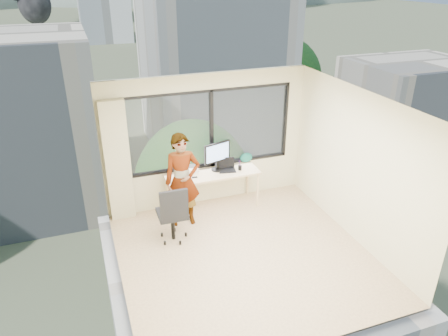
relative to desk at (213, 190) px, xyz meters
name	(u,v)px	position (x,y,z in m)	size (l,w,h in m)	color
floor	(244,255)	(0.00, -1.66, -0.38)	(4.00, 4.00, 0.01)	#D4B789
ceiling	(248,103)	(0.00, -1.66, 2.23)	(4.00, 4.00, 0.01)	white
wall_front	(314,264)	(0.00, -3.66, 0.93)	(4.00, 0.01, 2.60)	beige
wall_left	(112,208)	(-2.00, -1.66, 0.93)	(0.01, 4.00, 2.60)	beige
wall_right	(357,167)	(2.00, -1.66, 0.93)	(0.01, 4.00, 2.60)	beige
window_wall	(209,129)	(0.05, 0.34, 1.15)	(3.30, 0.16, 1.55)	black
curtain	(118,162)	(-1.72, 0.22, 0.77)	(0.45, 0.14, 2.30)	beige
desk	(213,190)	(0.00, 0.00, 0.00)	(1.80, 0.60, 0.75)	beige
chair	(172,212)	(-1.00, -0.81, 0.17)	(0.56, 0.56, 1.09)	black
person	(182,180)	(-0.68, -0.35, 0.50)	(0.64, 0.42, 1.75)	#2D2D33
monitor	(217,156)	(0.13, 0.10, 0.66)	(0.58, 0.12, 0.58)	black
game_console	(189,169)	(-0.40, 0.23, 0.41)	(0.33, 0.28, 0.08)	white
laptop	(227,166)	(0.30, 0.00, 0.48)	(0.32, 0.34, 0.21)	black
cellphone	(195,177)	(-0.38, -0.07, 0.38)	(0.10, 0.05, 0.01)	black
pen_cup	(240,168)	(0.55, -0.05, 0.42)	(0.07, 0.07, 0.09)	black
handbag	(246,158)	(0.80, 0.25, 0.47)	(0.26, 0.13, 0.20)	#0C4D4D
exterior_ground	(77,42)	(0.00, 118.34, -14.38)	(400.00, 400.00, 0.04)	#515B3D
near_bldg_b	(213,74)	(12.00, 36.34, -6.38)	(14.00, 13.00, 16.00)	white
near_bldg_c	(408,110)	(30.00, 26.34, -9.38)	(12.00, 10.00, 10.00)	beige
tree_b	(194,201)	(4.00, 16.34, -9.88)	(7.60, 7.60, 9.00)	#1A4F1E
tree_c	(286,88)	(22.00, 38.34, -9.38)	(8.40, 8.40, 10.00)	#1A4F1E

